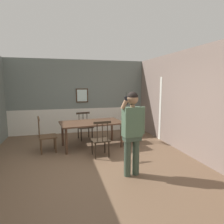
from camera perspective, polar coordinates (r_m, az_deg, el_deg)
ground_plane at (r=4.75m, az=-5.76°, el=-15.04°), size 7.10×7.10×0.00m
room_back_partition at (r=7.60m, az=-9.67°, el=4.06°), size 5.21×0.17×2.77m
room_right_partition at (r=5.44m, az=22.26°, el=2.44°), size 0.13×6.45×2.77m
dining_table at (r=5.84m, az=-6.03°, el=-3.70°), size 1.91×1.20×0.75m
chair_near_window at (r=5.06m, az=-3.34°, el=-7.96°), size 0.47×0.47×0.96m
chair_by_doorway at (r=5.69m, az=-18.76°, el=-6.52°), size 0.53×0.53×0.98m
chair_at_table_head at (r=6.34m, az=5.40°, el=-4.73°), size 0.50×0.50×0.92m
chair_opposite_corner at (r=6.72m, az=-8.01°, el=-4.07°), size 0.55×0.55×0.90m
person_figure at (r=3.94m, az=6.01°, el=-4.72°), size 0.54×0.25×1.73m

